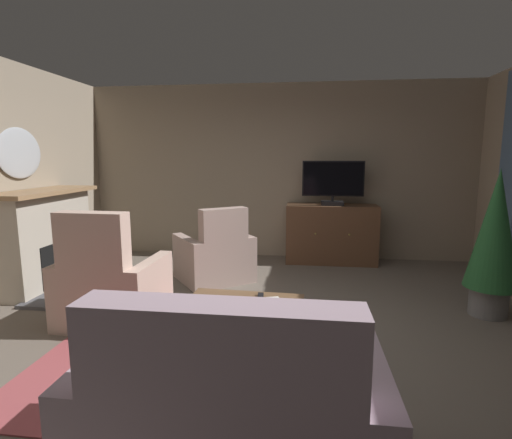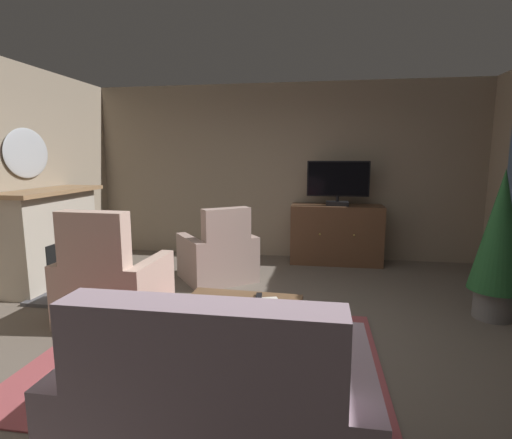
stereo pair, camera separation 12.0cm
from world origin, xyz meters
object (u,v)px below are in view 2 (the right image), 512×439
object	(u,v)px
armchair_facing_sofa	(219,257)
potted_plant_on_hearth_side	(499,239)
tv_remote	(259,297)
tv_cabinet	(336,236)
television	(338,182)
armchair_near_window	(112,287)
fireplace	(52,239)
wall_mirror_oval	(27,153)
sofa_floral	(222,420)
coffee_table	(242,306)
folded_newspaper	(262,302)

from	to	relation	value
armchair_facing_sofa	potted_plant_on_hearth_side	size ratio (longest dim) A/B	0.78
tv_remote	tv_cabinet	bearing A→B (deg)	159.63
television	armchair_near_window	world-z (taller)	television
fireplace	wall_mirror_oval	xyz separation A→B (m)	(-0.25, 0.00, 1.09)
wall_mirror_oval	sofa_floral	size ratio (longest dim) A/B	0.53
tv_cabinet	potted_plant_on_hearth_side	distance (m)	2.44
wall_mirror_oval	potted_plant_on_hearth_side	xyz separation A→B (m)	(5.38, -0.30, -0.85)
coffee_table	sofa_floral	bearing A→B (deg)	-82.98
coffee_table	potted_plant_on_hearth_side	bearing A→B (deg)	22.37
armchair_near_window	armchair_facing_sofa	bearing A→B (deg)	63.74
fireplace	armchair_near_window	size ratio (longest dim) A/B	1.39
folded_newspaper	armchair_facing_sofa	xyz separation A→B (m)	(-0.84, 1.77, -0.09)
armchair_facing_sofa	tv_remote	bearing A→B (deg)	-64.63
tv_remote	armchair_near_window	xyz separation A→B (m)	(-1.50, 0.23, -0.07)
armchair_facing_sofa	armchair_near_window	distance (m)	1.61
wall_mirror_oval	armchair_near_window	xyz separation A→B (m)	(1.61, -0.97, -1.32)
tv_remote	armchair_near_window	world-z (taller)	armchair_near_window
wall_mirror_oval	folded_newspaper	world-z (taller)	wall_mirror_oval
wall_mirror_oval	folded_newspaper	xyz separation A→B (m)	(3.16, -1.31, -1.26)
television	armchair_near_window	distance (m)	3.50
folded_newspaper	armchair_near_window	size ratio (longest dim) A/B	0.26
sofa_floral	armchair_near_window	bearing A→B (deg)	131.45
coffee_table	sofa_floral	world-z (taller)	sofa_floral
television	potted_plant_on_hearth_side	world-z (taller)	television
sofa_floral	potted_plant_on_hearth_side	size ratio (longest dim) A/B	0.95
tv_cabinet	television	size ratio (longest dim) A/B	1.50
fireplace	armchair_near_window	world-z (taller)	fireplace
television	fireplace	bearing A→B (deg)	-157.22
sofa_floral	armchair_facing_sofa	bearing A→B (deg)	104.73
sofa_floral	armchair_facing_sofa	distance (m)	3.31
television	coffee_table	xyz separation A→B (m)	(-0.90, -2.82, -0.89)
armchair_facing_sofa	fireplace	bearing A→B (deg)	-167.25
sofa_floral	armchair_near_window	size ratio (longest dim) A/B	1.27
tv_remote	sofa_floral	world-z (taller)	sofa_floral
wall_mirror_oval	television	size ratio (longest dim) A/B	0.84
fireplace	tv_cabinet	bearing A→B (deg)	23.48
tv_remote	armchair_near_window	size ratio (longest dim) A/B	0.15
coffee_table	folded_newspaper	world-z (taller)	folded_newspaper
folded_newspaper	sofa_floral	distance (m)	1.43
sofa_floral	potted_plant_on_hearth_side	bearing A→B (deg)	47.54
television	armchair_facing_sofa	xyz separation A→B (m)	(-1.57, -1.06, -0.94)
tv_cabinet	armchair_near_window	world-z (taller)	armchair_near_window
folded_newspaper	potted_plant_on_hearth_side	size ratio (longest dim) A/B	0.20
wall_mirror_oval	coffee_table	bearing A→B (deg)	-23.41
fireplace	television	world-z (taller)	television
tv_cabinet	potted_plant_on_hearth_side	size ratio (longest dim) A/B	0.90
tv_remote	armchair_facing_sofa	size ratio (longest dim) A/B	0.14
fireplace	coffee_table	bearing A→B (deg)	-25.26
coffee_table	armchair_facing_sofa	bearing A→B (deg)	110.68
tv_remote	potted_plant_on_hearth_side	size ratio (longest dim) A/B	0.11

